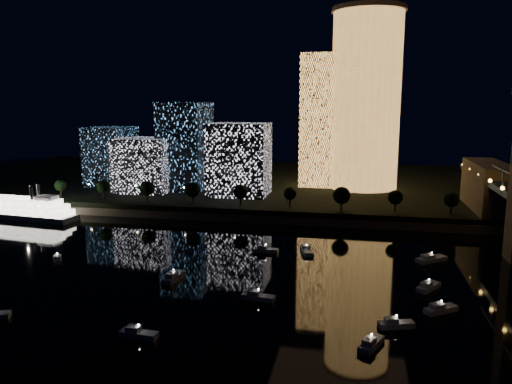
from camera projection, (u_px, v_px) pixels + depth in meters
The scene contains 10 objects.
ground at pixel (280, 312), 110.58m from camera, with size 520.00×520.00×0.00m, color black.
far_bank at pixel (327, 185), 264.37m from camera, with size 420.00×160.00×5.00m, color black.
seawall at pixel (314, 221), 189.36m from camera, with size 420.00×6.00×3.00m, color #6B5E4C.
tower_cylindrical at pixel (366, 100), 234.62m from camera, with size 34.00×34.00×83.48m.
tower_rectangular at pixel (322, 121), 244.54m from camera, with size 20.00×20.00×63.65m, color #FBAB50.
midrise_blocks at pixel (175, 155), 234.39m from camera, with size 92.57×36.75×40.90m.
riverboat at pixel (21, 209), 199.47m from camera, with size 48.35×15.32×14.32m.
motorboats at pixel (281, 284), 125.18m from camera, with size 114.54×68.83×2.78m.
esplanade_trees at pixel (246, 192), 199.02m from camera, with size 165.41×6.73×8.86m.
street_lamps at pixel (234, 192), 206.33m from camera, with size 132.70×0.70×5.65m.
Camera 1 is at (15.67, -103.07, 45.78)m, focal length 35.00 mm.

